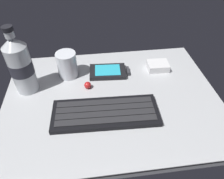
# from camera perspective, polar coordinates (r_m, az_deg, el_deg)

# --- Properties ---
(ground_plane) EXTENTS (0.64, 0.48, 0.03)m
(ground_plane) POSITION_cam_1_polar(r_m,az_deg,el_deg) (0.64, 0.03, -2.78)
(ground_plane) COLOR #B7BABC
(keyboard) EXTENTS (0.29, 0.12, 0.02)m
(keyboard) POSITION_cam_1_polar(r_m,az_deg,el_deg) (0.58, -1.77, -6.31)
(keyboard) COLOR black
(keyboard) RESTS_ON ground_plane
(handheld_device) EXTENTS (0.13, 0.08, 0.02)m
(handheld_device) POSITION_cam_1_polar(r_m,az_deg,el_deg) (0.71, -0.66, 4.90)
(handheld_device) COLOR black
(handheld_device) RESTS_ON ground_plane
(juice_cup) EXTENTS (0.06, 0.06, 0.09)m
(juice_cup) POSITION_cam_1_polar(r_m,az_deg,el_deg) (0.70, -12.01, 6.35)
(juice_cup) COLOR silver
(juice_cup) RESTS_ON ground_plane
(water_bottle) EXTENTS (0.07, 0.07, 0.21)m
(water_bottle) POSITION_cam_1_polar(r_m,az_deg,el_deg) (0.66, -23.54, 6.05)
(water_bottle) COLOR silver
(water_bottle) RESTS_ON ground_plane
(charger_block) EXTENTS (0.07, 0.06, 0.02)m
(charger_block) POSITION_cam_1_polar(r_m,az_deg,el_deg) (0.75, 12.32, 6.26)
(charger_block) COLOR white
(charger_block) RESTS_ON ground_plane
(trackball_mouse) EXTENTS (0.02, 0.02, 0.02)m
(trackball_mouse) POSITION_cam_1_polar(r_m,az_deg,el_deg) (0.66, -6.61, 1.17)
(trackball_mouse) COLOR red
(trackball_mouse) RESTS_ON ground_plane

